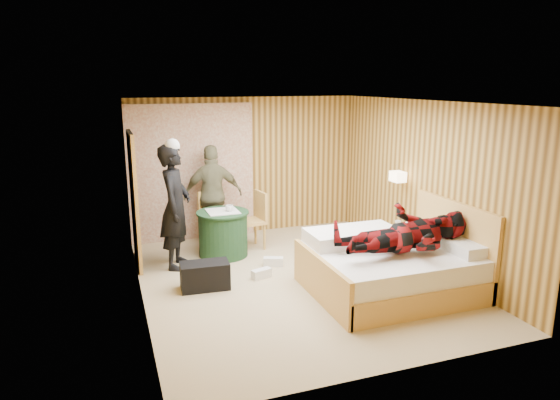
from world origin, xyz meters
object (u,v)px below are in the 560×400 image
object	(u,v)px
nightstand	(401,244)
woman_standing	(175,207)
chair_far	(212,214)
man_at_table	(213,195)
round_table	(223,233)
duffel_bag	(205,276)
wall_lamp	(398,177)
chair_near	(255,216)
bed	(393,267)
man_on_bed	(408,223)

from	to	relation	value
nightstand	woman_standing	distance (m)	3.56
chair_far	man_at_table	distance (m)	0.33
round_table	duffel_bag	distance (m)	1.36
wall_lamp	nightstand	distance (m)	1.06
wall_lamp	duffel_bag	distance (m)	3.39
chair_near	woman_standing	size ratio (longest dim) A/B	0.51
round_table	chair_near	xyz separation A→B (m)	(0.60, 0.21, 0.19)
chair_near	man_at_table	size ratio (longest dim) A/B	0.56
woman_standing	man_at_table	distance (m)	1.23
wall_lamp	bed	bearing A→B (deg)	-123.11
duffel_bag	man_at_table	bearing A→B (deg)	77.96
man_on_bed	woman_standing	bearing A→B (deg)	141.33
round_table	duffel_bag	size ratio (longest dim) A/B	1.29
man_at_table	bed	bearing A→B (deg)	126.80
round_table	chair_far	bearing A→B (deg)	92.76
chair_near	wall_lamp	bearing A→B (deg)	53.26
round_table	chair_far	xyz separation A→B (m)	(-0.03, 0.66, 0.16)
chair_near	man_on_bed	world-z (taller)	man_on_bed
wall_lamp	woman_standing	bearing A→B (deg)	169.22
man_at_table	chair_far	bearing A→B (deg)	56.72
woman_standing	man_on_bed	world-z (taller)	man_on_bed
woman_standing	man_at_table	size ratio (longest dim) A/B	1.09
duffel_bag	woman_standing	distance (m)	1.26
man_at_table	chair_near	bearing A→B (deg)	144.24
wall_lamp	nightstand	size ratio (longest dim) A/B	0.48
nightstand	duffel_bag	xyz separation A→B (m)	(-3.14, -0.07, -0.09)
chair_far	chair_near	distance (m)	0.78
bed	round_table	bearing A→B (deg)	130.69
nightstand	man_on_bed	xyz separation A→B (m)	(-0.73, -1.20, 0.74)
wall_lamp	man_at_table	size ratio (longest dim) A/B	0.15
wall_lamp	man_on_bed	world-z (taller)	man_on_bed
duffel_bag	man_at_table	world-z (taller)	man_at_table
bed	duffel_bag	distance (m)	2.55
chair_near	man_at_table	distance (m)	0.83
woman_standing	bed	bearing A→B (deg)	-104.08
bed	round_table	size ratio (longest dim) A/B	2.55
chair_far	man_at_table	world-z (taller)	man_at_table
bed	man_on_bed	bearing A→B (deg)	-82.36
chair_far	man_on_bed	size ratio (longest dim) A/B	0.53
round_table	duffel_bag	world-z (taller)	round_table
man_on_bed	chair_near	bearing A→B (deg)	116.21
round_table	man_at_table	bearing A→B (deg)	90.00
woman_standing	man_on_bed	bearing A→B (deg)	-106.93
nightstand	chair_near	size ratio (longest dim) A/B	0.56
bed	woman_standing	size ratio (longest dim) A/B	1.14
wall_lamp	chair_near	distance (m)	2.44
chair_far	chair_near	bearing A→B (deg)	-58.76
chair_far	chair_near	xyz separation A→B (m)	(0.63, -0.46, 0.02)
nightstand	duffel_bag	distance (m)	3.15
chair_near	woman_standing	distance (m)	1.50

